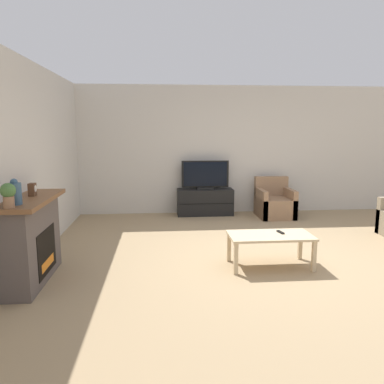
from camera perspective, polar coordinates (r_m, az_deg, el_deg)
ground_plane at (r=5.51m, az=12.49°, el=-9.60°), size 24.00×24.00×0.00m
wall_back at (r=8.14m, az=6.53°, el=6.37°), size 12.00×0.06×2.70m
wall_left at (r=5.28m, az=-24.14°, el=3.97°), size 0.06×12.00×2.70m
fireplace at (r=4.80m, az=-23.40°, el=-6.63°), size 0.48×1.33×1.01m
mantel_vase_left at (r=4.29m, az=-25.40°, el=-0.11°), size 0.14×0.14×0.27m
mantel_clock at (r=4.80m, az=-23.15°, el=0.36°), size 0.08×0.11×0.15m
potted_plant at (r=4.14m, az=-26.22°, el=-0.24°), size 0.15×0.15×0.25m
tv_stand at (r=7.90m, az=2.00°, el=-1.52°), size 1.17×0.41×0.55m
tv at (r=7.81m, az=2.02°, el=2.47°), size 0.99×0.18×0.60m
armchair at (r=7.93m, az=12.45°, el=-1.74°), size 0.70×0.76×0.80m
coffee_table at (r=5.02m, az=11.84°, el=-6.95°), size 1.08×0.55×0.43m
remote at (r=5.11m, az=13.33°, el=-5.97°), size 0.07×0.15×0.02m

